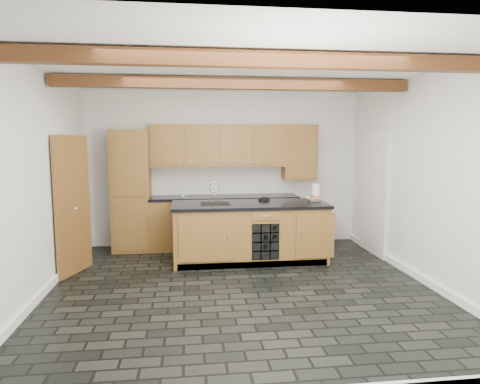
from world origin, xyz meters
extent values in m
plane|color=black|center=(0.00, 0.00, 0.00)|extent=(5.00, 5.00, 0.00)
plane|color=white|center=(0.00, 2.50, 1.40)|extent=(5.00, 0.00, 5.00)
plane|color=white|center=(-2.50, 0.00, 1.40)|extent=(0.00, 5.00, 5.00)
plane|color=white|center=(2.50, 0.00, 1.40)|extent=(0.00, 5.00, 5.00)
plane|color=white|center=(0.00, 0.00, 2.80)|extent=(5.00, 5.00, 0.00)
cube|color=brown|center=(0.00, -1.20, 2.70)|extent=(4.90, 0.15, 0.15)
cube|color=brown|center=(0.00, 0.60, 2.70)|extent=(4.90, 0.15, 0.15)
cube|color=white|center=(-2.48, 0.00, 0.05)|extent=(0.04, 5.00, 0.10)
cube|color=white|center=(2.48, 0.00, 0.05)|extent=(0.04, 5.00, 0.10)
cube|color=white|center=(-2.47, 1.30, 1.02)|extent=(0.06, 0.94, 2.04)
cube|color=olive|center=(-2.32, 0.95, 1.00)|extent=(0.31, 0.77, 2.00)
cube|color=white|center=(2.47, 1.50, 1.02)|extent=(0.06, 0.98, 2.04)
cube|color=black|center=(2.50, 1.50, 1.00)|extent=(0.02, 0.86, 1.96)
cube|color=olive|center=(-1.65, 2.20, 1.05)|extent=(0.65, 0.60, 2.10)
cube|color=olive|center=(-0.02, 2.20, 0.44)|extent=(2.60, 0.60, 0.88)
cube|color=black|center=(-0.02, 2.20, 0.91)|extent=(2.64, 0.62, 0.05)
cube|color=white|center=(-0.02, 2.49, 1.19)|extent=(2.60, 0.02, 0.52)
cube|color=olive|center=(-0.12, 2.33, 1.83)|extent=(2.40, 0.35, 0.75)
cube|color=olive|center=(1.38, 2.33, 1.70)|extent=(0.60, 0.35, 1.00)
cube|color=olive|center=(0.30, 1.30, 0.44)|extent=(2.40, 0.90, 0.88)
cube|color=black|center=(0.30, 1.30, 0.91)|extent=(2.46, 0.96, 0.05)
cube|color=olive|center=(-0.42, 0.84, 0.48)|extent=(0.80, 0.02, 0.70)
cube|color=olive|center=(1.25, 0.84, 0.48)|extent=(0.60, 0.02, 0.70)
cube|color=black|center=(0.48, 0.99, 0.40)|extent=(0.42, 0.30, 0.56)
cylinder|color=black|center=(0.48, 0.95, 0.33)|extent=(0.07, 0.26, 0.07)
cylinder|color=black|center=(0.62, 0.95, 0.47)|extent=(0.07, 0.26, 0.07)
cylinder|color=black|center=(0.48, 0.95, 0.47)|extent=(0.07, 0.26, 0.07)
cylinder|color=black|center=(0.62, 0.95, 0.61)|extent=(0.07, 0.26, 0.07)
cube|color=black|center=(-0.25, 1.30, 0.93)|extent=(0.45, 0.40, 0.02)
cylinder|color=silver|center=(-0.25, 1.48, 1.03)|extent=(0.02, 0.02, 0.20)
torus|color=silver|center=(-0.25, 1.48, 1.17)|extent=(0.18, 0.02, 0.18)
cylinder|color=silver|center=(-0.33, 1.48, 0.97)|extent=(0.02, 0.02, 0.08)
cylinder|color=silver|center=(-0.17, 1.48, 0.97)|extent=(0.02, 0.02, 0.08)
cube|color=black|center=(0.58, 1.56, 0.95)|extent=(0.18, 0.13, 0.04)
cylinder|color=black|center=(0.58, 1.56, 0.97)|extent=(0.11, 0.11, 0.01)
imported|color=white|center=(1.38, 1.36, 0.96)|extent=(0.30, 0.30, 0.07)
sphere|color=#AE3B17|center=(1.43, 1.36, 1.00)|extent=(0.07, 0.07, 0.07)
sphere|color=orange|center=(1.40, 1.41, 1.00)|extent=(0.07, 0.07, 0.07)
sphere|color=#3E8323|center=(1.34, 1.39, 1.00)|extent=(0.07, 0.07, 0.07)
sphere|color=red|center=(1.34, 1.34, 1.00)|extent=(0.07, 0.07, 0.07)
sphere|color=orange|center=(1.39, 1.32, 1.00)|extent=(0.07, 0.07, 0.07)
cylinder|color=white|center=(1.42, 1.40, 1.07)|extent=(0.13, 0.13, 0.29)
imported|color=white|center=(-0.77, 2.17, 0.97)|extent=(0.12, 0.12, 0.08)
camera|label=1|loc=(-0.68, -5.37, 1.94)|focal=32.00mm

